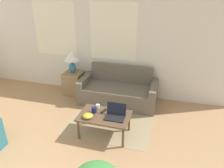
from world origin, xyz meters
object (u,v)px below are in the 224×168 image
Objects in this scene: laptop at (115,114)px; snack_bowl at (88,116)px; couch at (119,91)px; tv_remote at (104,111)px; coffee_table at (104,117)px; cup_navy at (98,106)px; cup_yellow at (94,110)px; table_lamp at (72,58)px.

snack_bowl is at bearing -161.15° from laptop.
couch reaches higher than tv_remote.
cup_navy is at bearing 132.92° from coffee_table.
couch is 1.50m from snack_bowl.
cup_navy reaches higher than tv_remote.
coffee_table is 0.31m from snack_bowl.
snack_bowl is at bearing -147.47° from coffee_table.
couch is 1.36m from laptop.
coffee_table is at bearing -10.49° from cup_yellow.
coffee_table is (1.26, -1.41, -0.56)m from table_lamp.
cup_navy is 0.69× the size of cup_yellow.
snack_bowl is at bearing -96.83° from couch.
couch is 11.30× the size of tv_remote.
cup_yellow is (-0.13, -1.28, 0.22)m from couch.
cup_yellow is (1.06, -1.38, -0.46)m from table_lamp.
cup_navy is (1.07, -1.20, -0.48)m from table_lamp.
table_lamp is at bearing 127.63° from cup_yellow.
cup_navy is 0.40× the size of snack_bowl.
cup_navy is at bearing 81.65° from snack_bowl.
coffee_table is at bearing -48.17° from table_lamp.
laptop is (0.20, -0.00, 0.10)m from coffee_table.
cup_yellow is at bearing -52.37° from table_lamp.
coffee_table is at bearing -68.32° from tv_remote.
laptop is at bearing -25.85° from tv_remote.
laptop reaches higher than coffee_table.
coffee_table is at bearing -86.90° from couch.
cup_yellow is at bearing -93.70° from cup_navy.
couch is at bearing -4.69° from table_lamp.
tv_remote is (-0.25, 0.12, -0.04)m from laptop.
table_lamp is (-1.19, 0.10, 0.68)m from couch.
cup_yellow is at bearing 77.68° from snack_bowl.
table_lamp is 1.98m from coffee_table.
laptop is 0.45m from cup_navy.
table_lamp is 1.85m from tv_remote.
cup_navy is 0.18m from tv_remote.
laptop reaches higher than cup_yellow.
laptop is 2.20× the size of tv_remote.
table_lamp reaches higher than cup_yellow.
couch is at bearing 101.76° from laptop.
laptop is 3.32× the size of cup_yellow.
table_lamp is 1.68m from cup_navy.
cup_yellow reaches higher than snack_bowl.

